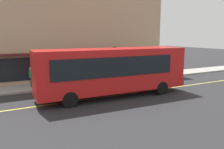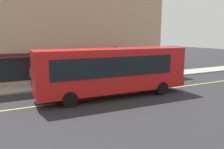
# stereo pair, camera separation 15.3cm
# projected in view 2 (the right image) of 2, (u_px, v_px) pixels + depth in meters

# --- Properties ---
(ground) EXTENTS (120.00, 120.00, 0.00)m
(ground) POSITION_uv_depth(u_px,v_px,m) (88.00, 99.00, 15.68)
(ground) COLOR #28282B
(sidewalk) EXTENTS (80.00, 2.64, 0.15)m
(sidewalk) POSITION_uv_depth(u_px,v_px,m) (68.00, 84.00, 20.22)
(sidewalk) COLOR #9E9B93
(sidewalk) RESTS_ON ground
(lane_centre_stripe) EXTENTS (36.00, 0.16, 0.01)m
(lane_centre_stripe) POSITION_uv_depth(u_px,v_px,m) (88.00, 99.00, 15.68)
(lane_centre_stripe) COLOR #D8D14C
(lane_centre_stripe) RESTS_ON ground
(storefront_building) EXTENTS (22.30, 11.43, 9.10)m
(storefront_building) POSITION_uv_depth(u_px,v_px,m) (53.00, 34.00, 25.50)
(storefront_building) COLOR tan
(storefront_building) RESTS_ON ground
(bus) EXTENTS (11.20, 2.88, 3.50)m
(bus) POSITION_uv_depth(u_px,v_px,m) (114.00, 70.00, 16.11)
(bus) COLOR red
(bus) RESTS_ON ground
(traffic_light) EXTENTS (0.30, 0.52, 3.20)m
(traffic_light) POSITION_uv_depth(u_px,v_px,m) (116.00, 55.00, 21.45)
(traffic_light) COLOR #2D2D33
(traffic_light) RESTS_ON sidewalk
(pedestrian_at_corner) EXTENTS (0.34, 0.34, 1.69)m
(pedestrian_at_corner) POSITION_uv_depth(u_px,v_px,m) (32.00, 75.00, 18.63)
(pedestrian_at_corner) COLOR black
(pedestrian_at_corner) RESTS_ON sidewalk
(pedestrian_by_curb) EXTENTS (0.34, 0.34, 1.82)m
(pedestrian_by_curb) POSITION_uv_depth(u_px,v_px,m) (130.00, 67.00, 22.74)
(pedestrian_by_curb) COLOR black
(pedestrian_by_curb) RESTS_ON sidewalk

